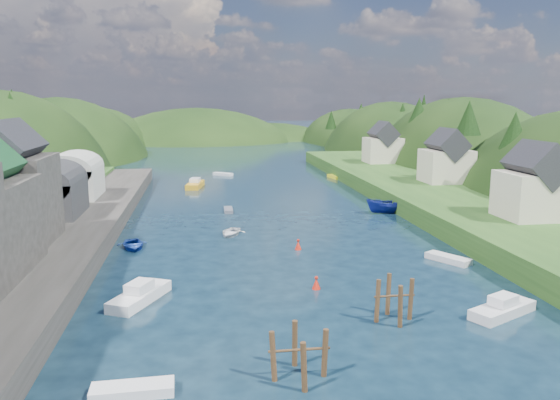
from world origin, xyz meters
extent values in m
plane|color=black|center=(0.00, 50.00, 0.00)|extent=(600.00, 600.00, 0.00)
ellipsoid|color=black|center=(-45.00, 75.00, -9.10)|extent=(44.00, 75.56, 52.00)
ellipsoid|color=black|center=(-45.00, 118.00, -8.43)|extent=(44.00, 75.56, 48.19)
ellipsoid|color=black|center=(-45.00, 160.00, -6.82)|extent=(44.00, 75.56, 39.00)
ellipsoid|color=black|center=(45.00, 75.00, -8.40)|extent=(36.00, 75.56, 48.00)
ellipsoid|color=black|center=(45.00, 118.00, -7.78)|extent=(36.00, 75.56, 44.49)
ellipsoid|color=black|center=(45.00, 160.00, -6.30)|extent=(36.00, 75.56, 36.00)
ellipsoid|color=black|center=(-10.00, 170.00, -10.00)|extent=(80.00, 60.00, 44.00)
ellipsoid|color=black|center=(18.00, 180.00, -12.00)|extent=(70.00, 56.00, 36.00)
cone|color=black|center=(-39.83, 66.23, 13.06)|extent=(4.73, 4.73, 6.58)
cone|color=black|center=(-41.61, 72.88, 13.28)|extent=(4.34, 4.34, 7.37)
cone|color=black|center=(-40.01, 80.54, 8.68)|extent=(5.28, 5.28, 5.69)
cone|color=black|center=(-41.76, 94.87, 12.18)|extent=(4.77, 4.77, 6.28)
cone|color=black|center=(-35.39, 104.34, 8.43)|extent=(4.07, 4.07, 4.87)
cone|color=black|center=(-40.49, 116.82, 10.02)|extent=(4.56, 4.56, 8.63)
cone|color=black|center=(-40.88, 123.82, 7.90)|extent=(4.75, 4.75, 5.14)
cone|color=black|center=(-39.65, 136.91, 8.76)|extent=(4.27, 4.27, 6.80)
cone|color=black|center=(35.04, 39.83, 10.05)|extent=(5.29, 5.29, 6.84)
cone|color=black|center=(33.54, 50.48, 12.25)|extent=(4.07, 4.07, 5.52)
cone|color=black|center=(38.99, 62.09, 8.25)|extent=(3.40, 3.40, 5.96)
cone|color=black|center=(41.30, 74.32, 11.17)|extent=(4.94, 4.94, 8.28)
cone|color=black|center=(36.32, 77.36, 12.22)|extent=(5.25, 5.25, 6.35)
cone|color=black|center=(42.41, 89.43, 12.37)|extent=(3.36, 3.36, 7.82)
cone|color=black|center=(42.44, 102.76, 10.69)|extent=(4.57, 4.57, 7.06)
cone|color=black|center=(40.79, 116.36, 9.25)|extent=(3.59, 3.59, 6.62)
cone|color=black|center=(39.86, 130.45, 11.22)|extent=(4.14, 4.14, 5.26)
cone|color=black|center=(32.59, 138.70, 8.59)|extent=(3.83, 3.83, 5.89)
cube|color=#2D2B28|center=(-24.00, 20.00, 1.00)|extent=(12.00, 110.00, 2.00)
cube|color=#2D2B28|center=(-26.00, 21.00, 6.00)|extent=(7.00, 8.00, 8.00)
cube|color=black|center=(-26.00, 21.00, 10.84)|extent=(5.15, 8.32, 5.15)
cube|color=#2D2D30|center=(-26.00, 33.00, 4.00)|extent=(7.00, 9.00, 4.00)
cylinder|color=#2D2D30|center=(-26.00, 33.00, 6.00)|extent=(7.00, 9.00, 7.00)
cube|color=#B2B2A8|center=(-26.00, 45.00, 4.00)|extent=(7.00, 9.00, 4.00)
cylinder|color=#B2B2A8|center=(-26.00, 45.00, 6.00)|extent=(7.00, 9.00, 7.00)
cube|color=#234719|center=(25.00, 40.00, 1.20)|extent=(16.00, 120.00, 2.40)
cube|color=beige|center=(27.00, 22.00, 4.90)|extent=(7.00, 6.00, 5.00)
cube|color=black|center=(27.00, 22.00, 8.24)|extent=(5.15, 6.24, 5.15)
cube|color=beige|center=(29.00, 48.00, 4.90)|extent=(7.00, 6.00, 5.00)
cube|color=black|center=(29.00, 48.00, 8.24)|extent=(5.15, 6.24, 5.15)
cube|color=beige|center=(28.00, 75.00, 4.90)|extent=(7.00, 6.00, 5.00)
cube|color=black|center=(28.00, 75.00, 8.24)|extent=(5.15, 6.24, 5.15)
cylinder|color=#382314|center=(-2.22, -4.19, 1.11)|extent=(0.32, 0.32, 3.41)
cylinder|color=#382314|center=(-3.65, -2.76, 1.11)|extent=(0.32, 0.32, 3.41)
cylinder|color=#382314|center=(-5.07, -4.19, 1.11)|extent=(0.32, 0.32, 3.41)
cylinder|color=#382314|center=(-3.65, -5.61, 1.11)|extent=(0.32, 0.32, 3.41)
cylinder|color=#382314|center=(-3.65, -4.19, 1.69)|extent=(3.42, 0.16, 0.16)
cylinder|color=#382314|center=(5.49, 2.74, 1.20)|extent=(0.32, 0.32, 3.59)
cylinder|color=#382314|center=(4.29, 3.94, 1.20)|extent=(0.32, 0.32, 3.59)
cylinder|color=#382314|center=(3.08, 2.74, 1.20)|extent=(0.32, 0.32, 3.59)
cylinder|color=#382314|center=(4.29, 1.53, 1.20)|extent=(0.32, 0.32, 3.59)
cylinder|color=#382314|center=(4.29, 2.74, 1.80)|extent=(2.88, 0.16, 0.16)
cone|color=#B31C0E|center=(0.31, 9.77, 0.45)|extent=(0.70, 0.70, 0.90)
sphere|color=#B31C0E|center=(0.31, 9.77, 0.95)|extent=(0.30, 0.30, 0.30)
cone|color=#B31C0E|center=(0.94, 21.58, 0.45)|extent=(0.70, 0.70, 0.90)
sphere|color=#B31C0E|center=(0.94, 21.58, 0.95)|extent=(0.30, 0.30, 0.30)
cube|color=silver|center=(-12.54, -4.62, 0.27)|extent=(4.31, 1.54, 0.60)
imported|color=#1B3A96|center=(-15.87, 24.70, 0.31)|extent=(3.97, 4.96, 0.92)
imported|color=silver|center=(-5.54, 28.79, 0.26)|extent=(3.96, 4.63, 0.81)
cube|color=#575963|center=(-5.12, 41.76, 0.22)|extent=(1.18, 3.45, 0.48)
cube|color=silver|center=(14.26, 15.36, 0.27)|extent=(3.49, 4.45, 0.61)
cube|color=yellow|center=(17.00, 70.59, 0.27)|extent=(2.23, 4.52, 0.61)
imported|color=navy|center=(15.89, 37.46, 0.95)|extent=(5.70, 2.17, 2.20)
cube|color=orange|center=(-9.77, 63.21, 0.42)|extent=(3.36, 7.02, 0.94)
cube|color=silver|center=(-9.77, 63.21, 1.29)|extent=(1.94, 2.59, 0.70)
cube|color=silver|center=(-4.32, 77.66, 0.26)|extent=(4.09, 3.46, 0.57)
cube|color=silver|center=(-13.57, 8.99, 0.39)|extent=(4.51, 6.39, 0.86)
cube|color=silver|center=(-13.57, 8.99, 1.21)|extent=(2.22, 2.55, 0.70)
cube|color=silver|center=(12.30, 2.54, 0.35)|extent=(5.80, 4.17, 0.78)
cube|color=silver|center=(12.30, 2.54, 1.13)|extent=(2.32, 2.03, 0.70)
camera|label=1|loc=(-8.71, -31.52, 15.19)|focal=35.00mm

